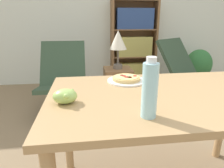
% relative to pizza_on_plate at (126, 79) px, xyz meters
% --- Properties ---
extents(wall_back, '(8.00, 0.05, 2.60)m').
position_rel_pizza_on_plate_xyz_m(wall_back, '(0.30, 2.49, 0.53)').
color(wall_back, silver).
rests_on(wall_back, ground_plane).
extents(dining_table, '(1.40, 0.83, 0.76)m').
position_rel_pizza_on_plate_xyz_m(dining_table, '(0.21, -0.25, -0.11)').
color(dining_table, tan).
rests_on(dining_table, ground_plane).
extents(pizza_on_plate, '(0.26, 0.26, 0.04)m').
position_rel_pizza_on_plate_xyz_m(pizza_on_plate, '(0.00, 0.00, 0.00)').
color(pizza_on_plate, white).
rests_on(pizza_on_plate, dining_table).
extents(grape_bunch, '(0.12, 0.11, 0.07)m').
position_rel_pizza_on_plate_xyz_m(grape_bunch, '(-0.37, -0.32, 0.02)').
color(grape_bunch, '#A8CC66').
rests_on(grape_bunch, dining_table).
extents(drink_bottle, '(0.07, 0.07, 0.26)m').
position_rel_pizza_on_plate_xyz_m(drink_bottle, '(-0.01, -0.51, 0.11)').
color(drink_bottle, '#A3DBEA').
rests_on(drink_bottle, dining_table).
extents(lounge_chair_near, '(0.58, 0.76, 0.88)m').
position_rel_pizza_on_plate_xyz_m(lounge_chair_near, '(-0.57, 1.21, -0.49)').
color(lounge_chair_near, black).
rests_on(lounge_chair_near, ground_plane).
extents(lounge_chair_far, '(0.85, 0.95, 0.88)m').
position_rel_pizza_on_plate_xyz_m(lounge_chair_far, '(1.18, 1.40, -0.49)').
color(lounge_chair_far, black).
rests_on(lounge_chair_far, ground_plane).
extents(bookshelf, '(0.82, 0.27, 1.48)m').
position_rel_pizza_on_plate_xyz_m(bookshelf, '(0.60, 2.33, -0.07)').
color(bookshelf, brown).
rests_on(bookshelf, ground_plane).
extents(side_table, '(0.34, 0.34, 0.57)m').
position_rel_pizza_on_plate_xyz_m(side_table, '(0.12, 1.13, -0.49)').
color(side_table, brown).
rests_on(side_table, ground_plane).
extents(table_lamp, '(0.21, 0.21, 0.46)m').
position_rel_pizza_on_plate_xyz_m(table_lamp, '(0.12, 1.13, 0.13)').
color(table_lamp, '#665B51').
rests_on(table_lamp, side_table).
extents(potted_plant_floor, '(0.48, 0.41, 0.65)m').
position_rel_pizza_on_plate_xyz_m(potted_plant_floor, '(1.76, 2.05, -0.43)').
color(potted_plant_floor, '#8E5B42').
rests_on(potted_plant_floor, ground_plane).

